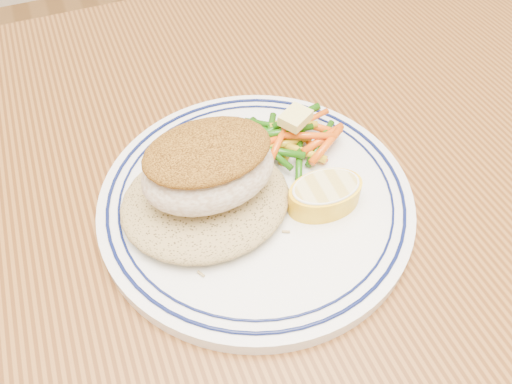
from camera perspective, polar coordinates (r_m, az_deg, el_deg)
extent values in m
cube|color=#532C10|center=(0.46, 0.39, -6.60)|extent=(1.50, 0.90, 0.04)
cylinder|color=#532C10|center=(1.25, 23.15, 7.91)|extent=(0.07, 0.07, 0.71)
cylinder|color=silver|center=(0.46, 0.00, -1.00)|extent=(0.29, 0.29, 0.01)
torus|color=#0A113F|center=(0.46, 0.00, -0.32)|extent=(0.27, 0.27, 0.00)
torus|color=#0A113F|center=(0.46, 0.00, -0.32)|extent=(0.25, 0.25, 0.00)
ellipsoid|color=#9B824D|center=(0.44, -5.78, -0.64)|extent=(0.15, 0.13, 0.03)
ellipsoid|color=beige|center=(0.42, -5.42, 2.36)|extent=(0.12, 0.08, 0.05)
ellipsoid|color=brown|center=(0.40, -5.60, 4.70)|extent=(0.11, 0.08, 0.02)
cylinder|color=gold|center=(0.50, 4.10, 5.36)|extent=(0.04, 0.04, 0.01)
cylinder|color=#DB4F0A|center=(0.51, 2.13, 6.85)|extent=(0.04, 0.03, 0.01)
cylinder|color=gold|center=(0.50, 2.30, 6.70)|extent=(0.06, 0.03, 0.01)
cylinder|color=#DB4F0A|center=(0.50, 2.71, 6.71)|extent=(0.05, 0.04, 0.01)
cylinder|color=#DB4F0A|center=(0.49, 6.29, 5.43)|extent=(0.01, 0.05, 0.01)
cylinder|color=gold|center=(0.48, 5.08, 4.73)|extent=(0.04, 0.04, 0.01)
cylinder|color=#194F09|center=(0.49, 7.34, 5.56)|extent=(0.05, 0.04, 0.01)
cylinder|color=#194F09|center=(0.47, 4.95, 3.55)|extent=(0.03, 0.06, 0.01)
cylinder|color=#DB4F0A|center=(0.51, 6.53, 7.51)|extent=(0.05, 0.04, 0.01)
cylinder|color=#194F09|center=(0.50, 1.08, 6.99)|extent=(0.02, 0.05, 0.01)
cylinder|color=gold|center=(0.49, 3.79, 5.69)|extent=(0.05, 0.01, 0.01)
cylinder|color=gold|center=(0.50, 1.66, 7.64)|extent=(0.05, 0.01, 0.01)
cylinder|color=#DB4F0A|center=(0.49, 7.63, 6.05)|extent=(0.05, 0.02, 0.01)
cylinder|color=#194F09|center=(0.49, 1.51, 6.46)|extent=(0.03, 0.05, 0.01)
cylinder|color=#194F09|center=(0.47, 2.22, 4.71)|extent=(0.05, 0.04, 0.01)
cylinder|color=#194F09|center=(0.47, 1.40, 4.94)|extent=(0.03, 0.06, 0.01)
cylinder|color=#DB4F0A|center=(0.48, 8.00, 5.26)|extent=(0.05, 0.03, 0.01)
cylinder|color=#194F09|center=(0.50, 2.17, 7.58)|extent=(0.05, 0.04, 0.01)
cylinder|color=gold|center=(0.50, 4.32, 7.58)|extent=(0.05, 0.02, 0.01)
cylinder|color=#194F09|center=(0.49, 2.43, 7.41)|extent=(0.06, 0.02, 0.01)
cylinder|color=#DB4F0A|center=(0.50, 5.68, 7.99)|extent=(0.05, 0.01, 0.01)
cylinder|color=#DB4F0A|center=(0.48, 1.14, 5.63)|extent=(0.05, 0.02, 0.01)
cylinder|color=#DB4F0A|center=(0.48, 5.86, 6.43)|extent=(0.05, 0.03, 0.01)
cylinder|color=#194F09|center=(0.50, 4.59, 8.58)|extent=(0.05, 0.01, 0.01)
cylinder|color=#DB4F0A|center=(0.47, 2.58, 5.70)|extent=(0.04, 0.04, 0.01)
cylinder|color=#194F09|center=(0.48, 3.41, 6.94)|extent=(0.06, 0.01, 0.01)
cube|color=#E6D870|center=(0.48, 4.53, 8.46)|extent=(0.04, 0.03, 0.01)
torus|color=white|center=(0.43, 8.01, 0.63)|extent=(0.06, 0.06, 0.00)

